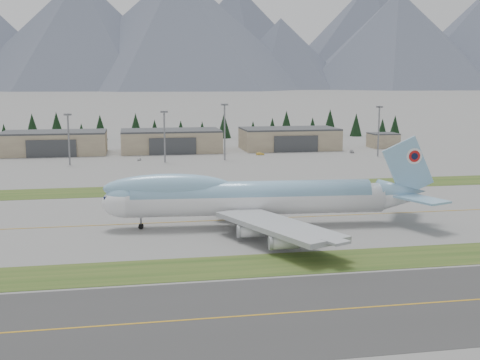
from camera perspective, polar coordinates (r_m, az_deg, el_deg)
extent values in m
plane|color=slate|center=(153.49, 2.82, -3.65)|extent=(7000.00, 7000.00, 0.00)
cube|color=#2B491A|center=(118.07, 7.04, -7.74)|extent=(400.00, 14.00, 0.08)
cube|color=#2B491A|center=(196.68, -0.14, -0.72)|extent=(400.00, 18.00, 0.08)
cube|color=#333333|center=(96.71, 11.34, -11.81)|extent=(400.00, 32.00, 0.04)
cube|color=#C38A16|center=(153.49, 2.82, -3.65)|extent=(400.00, 0.40, 0.02)
cube|color=#C38A16|center=(96.71, 11.34, -11.81)|extent=(400.00, 0.40, 0.02)
cylinder|color=white|center=(144.14, 1.55, -1.91)|extent=(61.94, 11.66, 7.15)
cylinder|color=#86B8DB|center=(143.75, 1.12, -1.40)|extent=(57.51, 10.79, 6.60)
ellipsoid|color=white|center=(143.41, -10.75, -2.13)|extent=(11.93, 7.97, 7.15)
ellipsoid|color=#86B8DB|center=(143.15, -10.76, -1.61)|extent=(9.99, 6.75, 6.06)
ellipsoid|color=#86B8DB|center=(142.29, -6.81, -0.72)|extent=(30.71, 8.29, 6.60)
cube|color=#0C1433|center=(143.51, -12.30, -1.59)|extent=(2.56, 3.02, 1.43)
cone|color=white|center=(153.16, 15.14, -1.56)|extent=(13.67, 7.96, 7.00)
cone|color=#86B8DB|center=(152.92, 15.16, -1.07)|extent=(12.53, 7.25, 6.38)
cube|color=#86B8DB|center=(152.35, 15.64, 1.22)|extent=(13.33, 1.64, 15.18)
cylinder|color=white|center=(152.91, 16.09, 2.22)|extent=(3.96, 0.51, 3.96)
cylinder|color=red|center=(153.01, 16.07, 2.23)|extent=(2.87, 0.43, 2.86)
cylinder|color=#0C1433|center=(153.11, 16.06, 2.23)|extent=(1.66, 0.34, 1.65)
cube|color=#86B8DB|center=(159.87, 15.03, -0.86)|extent=(11.66, 13.78, 0.51)
cube|color=#86B8DB|center=(147.86, 16.86, -1.76)|extent=(10.46, 13.65, 0.51)
cube|color=#A5A9AD|center=(162.46, 1.47, -1.32)|extent=(26.43, 33.48, 1.10)
cube|color=#A5A9AD|center=(127.39, 3.61, -4.35)|extent=(22.86, 34.40, 1.10)
cylinder|color=white|center=(158.00, -0.15, -2.40)|extent=(5.90, 3.16, 2.75)
cylinder|color=white|center=(168.57, 1.32, -1.65)|extent=(5.90, 3.16, 2.75)
cylinder|color=white|center=(131.39, 1.10, -4.85)|extent=(5.90, 3.16, 2.75)
cylinder|color=white|center=(122.42, 4.21, -5.94)|extent=(5.90, 3.16, 2.75)
cylinder|color=slate|center=(144.26, -9.38, -4.08)|extent=(0.52, 0.52, 2.64)
cylinder|color=slate|center=(148.18, 0.74, -3.54)|extent=(0.66, 0.66, 2.86)
cylinder|color=slate|center=(141.81, 1.05, -4.14)|extent=(0.66, 0.66, 2.86)
cylinder|color=slate|center=(148.92, 2.84, -3.49)|extent=(0.66, 0.66, 2.86)
cylinder|color=slate|center=(142.58, 3.25, -4.08)|extent=(0.66, 0.66, 2.86)
cylinder|color=black|center=(144.00, -9.38, -4.40)|extent=(1.23, 0.47, 1.21)
cylinder|color=black|center=(144.85, -9.36, -4.31)|extent=(1.23, 0.47, 1.21)
cylinder|color=black|center=(148.36, 0.74, -3.83)|extent=(1.36, 0.65, 1.32)
cylinder|color=black|center=(141.99, 1.05, -4.44)|extent=(1.36, 0.65, 1.32)
cylinder|color=black|center=(149.09, 2.84, -3.78)|extent=(1.36, 0.65, 1.32)
cylinder|color=black|center=(142.76, 3.25, -4.38)|extent=(1.36, 0.65, 1.32)
cube|color=gray|center=(299.22, -17.16, 3.33)|extent=(48.00, 26.00, 10.00)
cube|color=#383B3E|center=(298.73, -17.21, 4.36)|extent=(48.00, 26.00, 0.80)
cube|color=#383B3E|center=(286.19, -17.46, 2.85)|extent=(22.08, 0.60, 8.00)
cube|color=gray|center=(297.67, -6.57, 3.66)|extent=(48.00, 26.00, 10.00)
cube|color=#383B3E|center=(297.18, -6.59, 4.69)|extent=(48.00, 26.00, 0.80)
cube|color=#383B3E|center=(284.57, -6.39, 3.19)|extent=(22.08, 0.60, 8.00)
cube|color=gray|center=(307.40, 4.68, 3.87)|extent=(48.00, 26.00, 10.00)
cube|color=#383B3E|center=(306.93, 4.70, 4.87)|extent=(48.00, 26.00, 0.80)
cube|color=#383B3E|center=(294.74, 5.35, 3.43)|extent=(22.08, 0.60, 8.00)
cube|color=gray|center=(322.21, 13.41, 3.63)|extent=(14.00, 12.00, 7.00)
cube|color=#383B3E|center=(321.86, 13.44, 4.30)|extent=(14.00, 12.00, 0.60)
cylinder|color=slate|center=(258.03, -15.92, 3.64)|extent=(0.70, 0.70, 20.43)
cube|color=slate|center=(257.24, -16.03, 5.99)|extent=(3.20, 3.20, 0.80)
cylinder|color=slate|center=(258.37, -7.17, 4.01)|extent=(0.70, 0.70, 21.11)
cube|color=slate|center=(257.57, -7.22, 6.43)|extent=(3.20, 3.20, 0.80)
cylinder|color=slate|center=(263.59, -1.46, 4.48)|extent=(0.70, 0.70, 23.85)
cube|color=slate|center=(262.81, -1.47, 7.16)|extent=(3.20, 3.20, 0.80)
cylinder|color=slate|center=(283.32, 13.01, 4.44)|extent=(0.70, 0.70, 22.31)
cube|color=slate|center=(282.60, 13.09, 6.77)|extent=(3.20, 3.20, 0.80)
imported|color=silver|center=(267.39, -9.53, 1.86)|extent=(1.91, 3.24, 1.03)
imported|color=gold|center=(282.45, 1.92, 2.38)|extent=(4.11, 2.18, 1.29)
imported|color=#9E9DA2|center=(295.89, 10.56, 2.55)|extent=(2.93, 4.71, 1.27)
cone|color=black|center=(364.29, -21.47, 4.17)|extent=(5.94, 5.94, 10.61)
cone|color=black|center=(364.79, -19.09, 4.74)|extent=(9.00, 9.00, 16.07)
cone|color=black|center=(359.67, -16.99, 4.85)|extent=(9.47, 9.47, 16.90)
cone|color=black|center=(358.45, -14.79, 4.41)|extent=(5.81, 5.81, 10.37)
cone|color=black|center=(361.78, -13.12, 4.89)|extent=(8.38, 8.38, 14.97)
cone|color=black|center=(357.30, -9.85, 5.01)|extent=(8.84, 8.84, 15.79)
cone|color=black|center=(359.11, -8.09, 4.76)|extent=(6.64, 6.64, 11.86)
cone|color=black|center=(356.48, -5.63, 4.74)|extent=(6.43, 6.43, 11.48)
cone|color=black|center=(359.25, -3.60, 4.74)|extent=(5.95, 5.95, 10.62)
cone|color=black|center=(365.20, -1.52, 5.19)|extent=(8.50, 8.50, 15.18)
cone|color=black|center=(363.22, 1.24, 4.80)|extent=(5.89, 5.89, 10.52)
cone|color=black|center=(371.65, 3.09, 5.01)|extent=(6.74, 6.74, 12.04)
cone|color=black|center=(371.21, 4.42, 5.32)|extent=(9.15, 9.15, 16.33)
cone|color=black|center=(375.02, 6.89, 5.01)|extent=(6.88, 6.88, 12.28)
cone|color=black|center=(382.12, 8.52, 5.41)|extent=(9.51, 9.51, 16.99)
cone|color=black|center=(384.63, 10.95, 5.18)|extent=(8.05, 8.05, 14.37)
cone|color=black|center=(388.98, 13.35, 4.90)|extent=(6.25, 6.25, 11.17)
cone|color=black|center=(398.97, 14.48, 5.07)|extent=(7.06, 7.06, 12.61)
cone|color=#495162|center=(2311.73, -14.78, 13.35)|extent=(858.80, 858.80, 407.90)
cone|color=#495162|center=(2306.40, -5.85, 14.05)|extent=(1010.07, 1010.07, 442.22)
cone|color=#495162|center=(2404.96, 3.86, 11.85)|extent=(575.01, 575.01, 271.86)
cone|color=silver|center=(2409.77, 3.88, 13.79)|extent=(218.50, 218.50, 108.75)
cone|color=#495162|center=(2486.17, 14.68, 12.70)|extent=(833.32, 833.32, 376.52)
cone|color=silver|center=(2495.69, 14.79, 15.29)|extent=(316.66, 316.66, 150.61)
cone|color=#495162|center=(3056.80, -13.73, 13.00)|extent=(949.70, 949.70, 474.85)
cone|color=silver|center=(3068.48, -13.83, 15.47)|extent=(379.88, 379.88, 208.93)
cone|color=#495162|center=(3099.65, -0.35, 13.48)|extent=(1007.81, 1007.81, 503.91)
cone|color=silver|center=(3112.72, -0.35, 16.07)|extent=(403.13, 403.13, 221.72)
cone|color=#495162|center=(3294.34, 12.07, 13.31)|extent=(1071.18, 1071.18, 535.59)
cone|color=silver|center=(3308.34, 12.16, 15.90)|extent=(428.47, 428.47, 235.66)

